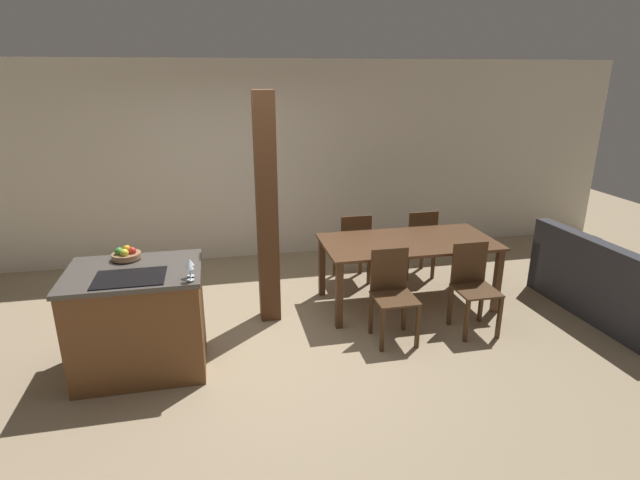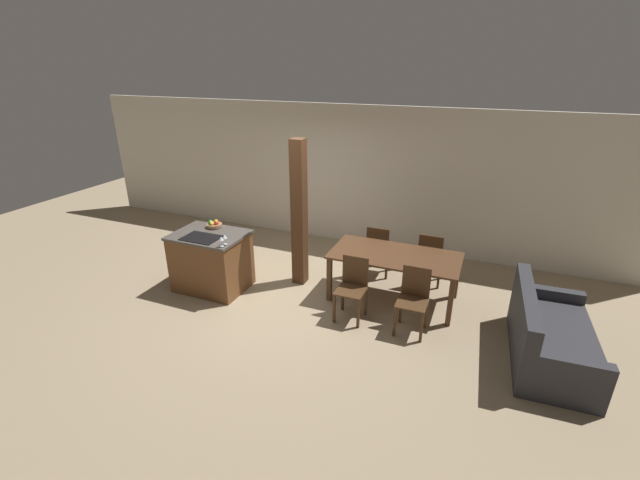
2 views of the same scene
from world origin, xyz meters
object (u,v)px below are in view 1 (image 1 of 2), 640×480
(dining_chair_near_left, at_px, (392,293))
(dining_chair_far_right, at_px, (418,241))
(dining_chair_near_right, at_px, (473,285))
(dining_chair_far_left, at_px, (353,246))
(fruit_bowl, at_px, (126,254))
(kitchen_island, at_px, (139,319))
(couch, at_px, (611,288))
(dining_table, at_px, (408,248))
(wine_glass_middle, at_px, (190,263))
(wine_glass_near, at_px, (189,267))
(timber_post, at_px, (267,211))

(dining_chair_near_left, xyz_separation_m, dining_chair_far_right, (0.86, 1.42, 0.00))
(dining_chair_near_right, distance_m, dining_chair_far_left, 1.66)
(fruit_bowl, bearing_deg, kitchen_island, -71.86)
(dining_chair_far_right, distance_m, couch, 2.19)
(dining_table, bearing_deg, dining_chair_near_left, -121.31)
(fruit_bowl, xyz_separation_m, couch, (4.97, -0.22, -0.70))
(fruit_bowl, relative_size, dining_chair_far_left, 0.28)
(fruit_bowl, bearing_deg, dining_chair_near_right, -3.95)
(wine_glass_middle, distance_m, dining_chair_far_left, 2.61)
(dining_chair_near_left, xyz_separation_m, dining_chair_far_left, (0.00, 1.42, 0.00))
(kitchen_island, distance_m, dining_chair_far_right, 3.53)
(fruit_bowl, relative_size, couch, 0.14)
(dining_chair_near_right, relative_size, dining_chair_far_left, 1.00)
(kitchen_island, bearing_deg, fruit_bowl, 108.14)
(wine_glass_middle, relative_size, dining_chair_near_right, 0.17)
(dining_chair_near_left, distance_m, dining_chair_near_right, 0.86)
(couch, bearing_deg, dining_table, 68.81)
(dining_chair_near_right, bearing_deg, wine_glass_near, -171.82)
(fruit_bowl, height_order, dining_chair_far_left, fruit_bowl)
(wine_glass_middle, bearing_deg, kitchen_island, 151.36)
(dining_chair_near_left, height_order, couch, dining_chair_near_left)
(dining_chair_near_left, bearing_deg, dining_chair_far_right, 58.69)
(dining_chair_far_left, bearing_deg, wine_glass_near, 44.04)
(fruit_bowl, distance_m, dining_chair_far_right, 3.55)
(kitchen_island, relative_size, dining_chair_far_left, 1.25)
(kitchen_island, distance_m, dining_table, 2.89)
(couch, bearing_deg, dining_chair_near_right, 87.49)
(couch, bearing_deg, wine_glass_near, 92.50)
(dining_table, distance_m, dining_chair_far_left, 0.85)
(couch, xyz_separation_m, timber_post, (-3.66, 0.68, 0.90))
(dining_table, relative_size, couch, 1.09)
(dining_chair_near_right, bearing_deg, fruit_bowl, 176.05)
(wine_glass_near, relative_size, dining_table, 0.08)
(dining_chair_near_right, xyz_separation_m, couch, (1.67, 0.00, -0.19))
(dining_chair_far_right, bearing_deg, fruit_bowl, 19.76)
(dining_chair_near_right, xyz_separation_m, timber_post, (-1.99, 0.68, 0.71))
(dining_chair_far_left, xyz_separation_m, couch, (2.53, -1.41, -0.19))
(dining_chair_near_left, bearing_deg, kitchen_island, -179.00)
(dining_chair_near_left, height_order, timber_post, timber_post)
(kitchen_island, bearing_deg, dining_chair_far_right, 24.37)
(wine_glass_middle, height_order, timber_post, timber_post)
(dining_chair_far_right, height_order, couch, dining_chair_far_right)
(timber_post, bearing_deg, dining_chair_near_left, -31.02)
(dining_chair_far_right, height_order, timber_post, timber_post)
(wine_glass_middle, relative_size, dining_table, 0.08)
(dining_chair_near_left, distance_m, dining_chair_far_right, 1.66)
(kitchen_island, xyz_separation_m, dining_table, (2.79, 0.75, 0.19))
(dining_chair_near_left, relative_size, dining_chair_far_right, 1.00)
(wine_glass_middle, distance_m, dining_table, 2.55)
(dining_chair_near_right, xyz_separation_m, dining_chair_far_right, (0.00, 1.42, 0.00))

